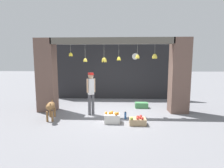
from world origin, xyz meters
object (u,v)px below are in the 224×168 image
object	(u,v)px
fruit_crate_apples	(138,121)
wall_clock	(135,56)
water_bottle	(125,116)
dog	(51,107)
fruit_crate_oranges	(112,118)
produce_box_green	(141,105)
shopkeeper	(91,90)

from	to	relation	value
fruit_crate_apples	wall_clock	xyz separation A→B (m)	(0.23, 3.94, 2.18)
water_bottle	wall_clock	xyz separation A→B (m)	(0.61, 3.41, 2.17)
dog	fruit_crate_oranges	bearing A→B (deg)	72.73
fruit_crate_oranges	fruit_crate_apples	distance (m)	0.84
dog	produce_box_green	world-z (taller)	dog
fruit_crate_apples	water_bottle	xyz separation A→B (m)	(-0.38, 0.53, 0.01)
wall_clock	fruit_crate_oranges	bearing A→B (deg)	-105.57
fruit_crate_oranges	water_bottle	xyz separation A→B (m)	(0.45, 0.38, -0.04)
shopkeeper	water_bottle	xyz separation A→B (m)	(1.29, -0.46, -0.82)
shopkeeper	water_bottle	size ratio (longest dim) A/B	6.00
dog	water_bottle	xyz separation A→B (m)	(2.61, 0.17, -0.33)
fruit_crate_apples	wall_clock	distance (m)	4.51
produce_box_green	wall_clock	bearing A→B (deg)	94.56
fruit_crate_apples	wall_clock	size ratio (longest dim) A/B	1.50
wall_clock	water_bottle	bearing A→B (deg)	-100.14
dog	fruit_crate_apples	size ratio (longest dim) A/B	1.85
produce_box_green	water_bottle	distance (m)	1.73
fruit_crate_oranges	dog	bearing A→B (deg)	174.29
wall_clock	dog	bearing A→B (deg)	-132.01
dog	fruit_crate_apples	xyz separation A→B (m)	(2.99, -0.36, -0.34)
produce_box_green	water_bottle	bearing A→B (deg)	-115.99
fruit_crate_apples	water_bottle	world-z (taller)	fruit_crate_apples
fruit_crate_oranges	wall_clock	size ratio (longest dim) A/B	1.42
fruit_crate_apples	wall_clock	world-z (taller)	wall_clock
produce_box_green	shopkeeper	bearing A→B (deg)	-151.83
dog	fruit_crate_apples	world-z (taller)	dog
shopkeeper	wall_clock	world-z (taller)	wall_clock
shopkeeper	produce_box_green	world-z (taller)	shopkeeper
dog	shopkeeper	bearing A→B (deg)	103.76
produce_box_green	fruit_crate_oranges	bearing A→B (deg)	-121.87
shopkeeper	fruit_crate_apples	world-z (taller)	shopkeeper
shopkeeper	water_bottle	world-z (taller)	shopkeeper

